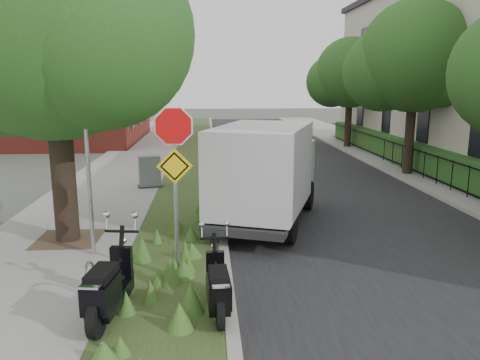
{
  "coord_description": "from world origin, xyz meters",
  "views": [
    {
      "loc": [
        -0.82,
        -7.56,
        3.6
      ],
      "look_at": [
        -0.05,
        3.46,
        1.3
      ],
      "focal_mm": 35.0,
      "sensor_mm": 36.0,
      "label": 1
    }
  ],
  "objects_px": {
    "scooter_near": "(218,292)",
    "box_truck": "(266,170)",
    "scooter_far": "(107,294)",
    "utility_cabinet": "(150,172)",
    "sign_assembly": "(174,157)"
  },
  "relations": [
    {
      "from": "box_truck",
      "to": "utility_cabinet",
      "type": "relative_size",
      "value": 4.9
    },
    {
      "from": "scooter_far",
      "to": "utility_cabinet",
      "type": "xyz_separation_m",
      "value": [
        -0.47,
        9.29,
        0.08
      ]
    },
    {
      "from": "sign_assembly",
      "to": "scooter_near",
      "type": "distance_m",
      "value": 2.51
    },
    {
      "from": "scooter_near",
      "to": "utility_cabinet",
      "type": "bearing_deg",
      "value": 102.86
    },
    {
      "from": "scooter_far",
      "to": "utility_cabinet",
      "type": "bearing_deg",
      "value": 92.91
    },
    {
      "from": "scooter_far",
      "to": "box_truck",
      "type": "distance_m",
      "value": 5.95
    },
    {
      "from": "sign_assembly",
      "to": "box_truck",
      "type": "relative_size",
      "value": 0.62
    },
    {
      "from": "scooter_near",
      "to": "scooter_far",
      "type": "relative_size",
      "value": 0.88
    },
    {
      "from": "scooter_near",
      "to": "scooter_far",
      "type": "xyz_separation_m",
      "value": [
        -1.64,
        -0.05,
        0.05
      ]
    },
    {
      "from": "scooter_near",
      "to": "box_truck",
      "type": "bearing_deg",
      "value": 74.94
    },
    {
      "from": "scooter_near",
      "to": "scooter_far",
      "type": "bearing_deg",
      "value": -178.15
    },
    {
      "from": "sign_assembly",
      "to": "scooter_far",
      "type": "bearing_deg",
      "value": -119.78
    },
    {
      "from": "box_truck",
      "to": "scooter_far",
      "type": "bearing_deg",
      "value": -120.5
    },
    {
      "from": "scooter_far",
      "to": "utility_cabinet",
      "type": "distance_m",
      "value": 9.3
    },
    {
      "from": "scooter_near",
      "to": "utility_cabinet",
      "type": "height_order",
      "value": "utility_cabinet"
    }
  ]
}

